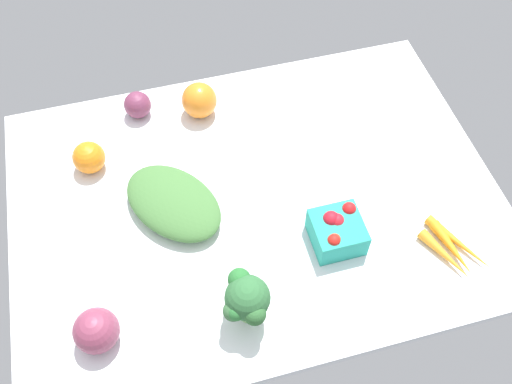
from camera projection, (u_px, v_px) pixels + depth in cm
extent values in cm
cube|color=white|center=(256.00, 200.00, 123.88)|extent=(104.00, 76.00, 2.00)
ellipsoid|color=#407037|center=(173.00, 202.00, 119.14)|extent=(25.70, 27.92, 5.29)
ellipsoid|color=orange|center=(199.00, 100.00, 133.32)|extent=(9.11, 9.11, 8.51)
cone|color=orange|center=(445.00, 255.00, 113.81)|extent=(7.08, 12.74, 2.38)
cone|color=orange|center=(452.00, 249.00, 114.54)|extent=(4.74, 13.12, 2.48)
cone|color=orange|center=(459.00, 244.00, 115.36)|extent=(9.35, 15.20, 2.20)
cube|color=teal|center=(337.00, 232.00, 114.53)|extent=(10.00, 10.00, 6.22)
sphere|color=red|center=(334.00, 241.00, 110.15)|extent=(2.62, 2.62, 2.62)
sphere|color=red|center=(335.00, 240.00, 110.31)|extent=(2.42, 2.42, 2.42)
sphere|color=red|center=(349.00, 209.00, 114.26)|extent=(2.87, 2.87, 2.87)
sphere|color=red|center=(337.00, 221.00, 113.10)|extent=(3.12, 3.12, 3.12)
sphere|color=red|center=(331.00, 219.00, 113.07)|extent=(3.40, 3.40, 3.40)
sphere|color=orange|center=(89.00, 157.00, 124.66)|extent=(7.14, 7.14, 7.14)
sphere|color=#6F314C|center=(138.00, 105.00, 133.95)|extent=(6.37, 6.37, 6.37)
sphere|color=#81364F|center=(96.00, 331.00, 101.85)|extent=(8.35, 8.35, 8.35)
cylinder|color=#98C87C|center=(248.00, 310.00, 105.84)|extent=(3.18, 3.18, 4.98)
sphere|color=#2E6436|center=(247.00, 298.00, 101.21)|extent=(8.32, 8.32, 8.32)
sphere|color=#276A2F|center=(239.00, 280.00, 101.93)|extent=(4.27, 4.27, 4.27)
sphere|color=#296B31|center=(236.00, 312.00, 99.77)|extent=(3.20, 3.20, 3.20)
sphere|color=#2C5E2F|center=(255.00, 314.00, 99.49)|extent=(4.13, 4.13, 4.13)
sphere|color=#356238|center=(233.00, 311.00, 100.49)|extent=(3.81, 3.81, 3.81)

